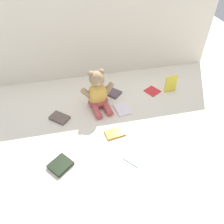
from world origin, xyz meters
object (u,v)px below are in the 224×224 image
object	(u,v)px
book_case_2	(137,154)
book_case_5	(60,118)
book_case_1	(115,133)
book_case_6	(171,84)
book_case_0	(152,91)
book_case_7	(122,109)
teddy_bear	(98,94)
book_case_4	(111,92)
book_case_3	(60,165)

from	to	relation	value
book_case_2	book_case_5	size ratio (longest dim) A/B	1.14
book_case_1	book_case_6	world-z (taller)	book_case_6
book_case_0	book_case_6	world-z (taller)	book_case_6
book_case_1	book_case_7	world-z (taller)	book_case_7
book_case_2	book_case_7	world-z (taller)	book_case_7
book_case_2	teddy_bear	bearing A→B (deg)	-23.68
book_case_2	book_case_6	size ratio (longest dim) A/B	1.08
book_case_2	book_case_4	xyz separation A→B (m)	(-0.02, 0.55, 0.00)
book_case_2	book_case_3	size ratio (longest dim) A/B	1.25
book_case_0	book_case_1	distance (m)	0.49
book_case_1	book_case_7	size ratio (longest dim) A/B	0.94
book_case_0	book_case_2	world-z (taller)	same
book_case_1	book_case_2	size ratio (longest dim) A/B	0.86
book_case_1	book_case_4	xyz separation A→B (m)	(0.06, 0.38, 0.00)
book_case_2	book_case_4	distance (m)	0.55
book_case_0	book_case_6	xyz separation A→B (m)	(0.12, -0.02, 0.06)
book_case_7	book_case_3	bearing A→B (deg)	33.28
teddy_bear	book_case_3	world-z (taller)	teddy_bear
book_case_1	book_case_0	bearing A→B (deg)	-55.69
book_case_5	book_case_7	bearing A→B (deg)	130.53
book_case_3	book_case_4	xyz separation A→B (m)	(0.38, 0.54, -0.00)
book_case_1	book_case_5	size ratio (longest dim) A/B	0.98
book_case_1	book_case_7	distance (m)	0.21
teddy_bear	book_case_1	bearing A→B (deg)	-87.67
book_case_4	book_case_6	world-z (taller)	book_case_6
book_case_1	book_case_3	distance (m)	0.36
book_case_0	teddy_bear	bearing A→B (deg)	69.94
book_case_0	book_case_5	bearing A→B (deg)	72.84
teddy_bear	book_case_5	bearing A→B (deg)	-171.73
book_case_2	book_case_3	bearing A→B (deg)	47.62
book_case_7	teddy_bear	bearing A→B (deg)	-35.91
book_case_3	book_case_7	size ratio (longest dim) A/B	0.87
book_case_0	book_case_6	bearing A→B (deg)	-128.73
book_case_0	book_case_2	xyz separation A→B (m)	(-0.27, -0.51, -0.00)
book_case_3	book_case_5	size ratio (longest dim) A/B	0.91
book_case_0	book_case_3	world-z (taller)	book_case_3
book_case_3	book_case_7	world-z (taller)	book_case_3
teddy_bear	book_case_6	size ratio (longest dim) A/B	2.16
book_case_0	book_case_7	world-z (taller)	book_case_7
book_case_0	book_case_5	xyz separation A→B (m)	(-0.66, -0.14, 0.00)
book_case_5	book_case_6	bearing A→B (deg)	139.84
teddy_bear	book_case_6	bearing A→B (deg)	-3.32
teddy_bear	book_case_2	size ratio (longest dim) A/B	2.01
book_case_3	book_case_4	size ratio (longest dim) A/B	0.81
book_case_3	book_case_2	bearing A→B (deg)	-131.23
teddy_bear	book_case_1	distance (m)	0.29
teddy_bear	book_case_4	world-z (taller)	teddy_bear
teddy_bear	book_case_7	xyz separation A→B (m)	(0.14, -0.08, -0.09)
teddy_bear	book_case_1	world-z (taller)	teddy_bear
book_case_0	book_case_4	distance (m)	0.30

